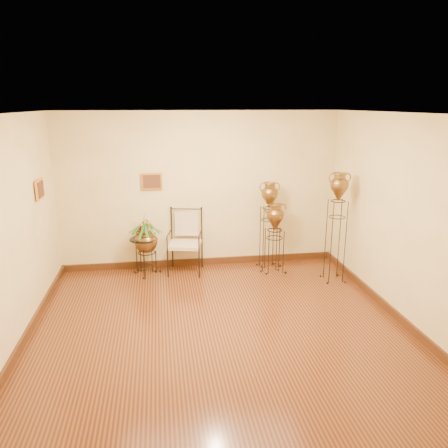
{
  "coord_description": "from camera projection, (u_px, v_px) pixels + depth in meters",
  "views": [
    {
      "loc": [
        -0.73,
        -5.17,
        2.91
      ],
      "look_at": [
        0.25,
        1.3,
        1.1
      ],
      "focal_mm": 35.0,
      "sensor_mm": 36.0,
      "label": 1
    }
  ],
  "objects": [
    {
      "name": "armchair",
      "position": [
        185.0,
        242.0,
        7.66
      ],
      "size": [
        0.73,
        0.7,
        1.12
      ],
      "rotation": [
        0.0,
        0.0,
        -0.2
      ],
      "color": "black",
      "rests_on": "ground"
    },
    {
      "name": "room_shell",
      "position": [
        219.0,
        203.0,
        5.35
      ],
      "size": [
        5.02,
        5.02,
        2.81
      ],
      "color": "#FFE5A4",
      "rests_on": "ground"
    },
    {
      "name": "amphora_mid",
      "position": [
        269.0,
        225.0,
        7.78
      ],
      "size": [
        0.38,
        0.38,
        1.61
      ],
      "rotation": [
        0.0,
        0.0,
        -0.07
      ],
      "color": "black",
      "rests_on": "ground"
    },
    {
      "name": "amphora_short",
      "position": [
        275.0,
        237.0,
        7.72
      ],
      "size": [
        0.46,
        0.46,
        1.26
      ],
      "rotation": [
        0.0,
        0.0,
        0.22
      ],
      "color": "black",
      "rests_on": "ground"
    },
    {
      "name": "ground",
      "position": [
        220.0,
        330.0,
        5.81
      ],
      "size": [
        5.0,
        5.0,
        0.0
      ],
      "primitive_type": "plane",
      "color": "brown",
      "rests_on": "ground"
    },
    {
      "name": "side_table",
      "position": [
        144.0,
        256.0,
        7.62
      ],
      "size": [
        0.5,
        0.5,
        0.83
      ],
      "rotation": [
        0.0,
        0.0,
        0.1
      ],
      "color": "black",
      "rests_on": "ground"
    },
    {
      "name": "planter_urn",
      "position": [
        146.0,
        239.0,
        7.54
      ],
      "size": [
        0.63,
        0.63,
        1.16
      ],
      "rotation": [
        0.0,
        0.0,
        0.02
      ],
      "color": "black",
      "rests_on": "ground"
    },
    {
      "name": "amphora_tall",
      "position": [
        336.0,
        226.0,
        7.21
      ],
      "size": [
        0.47,
        0.47,
        1.86
      ],
      "rotation": [
        0.0,
        0.0,
        -0.33
      ],
      "color": "black",
      "rests_on": "ground"
    }
  ]
}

